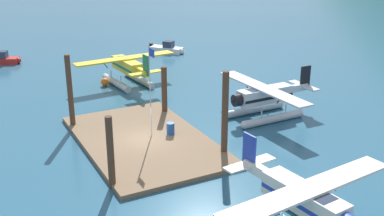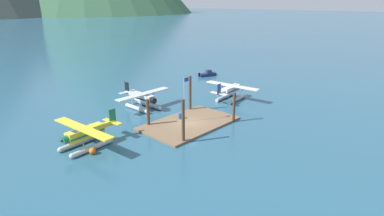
% 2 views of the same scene
% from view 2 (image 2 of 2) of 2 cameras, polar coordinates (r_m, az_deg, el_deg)
% --- Properties ---
extents(ground_plane, '(1200.00, 1200.00, 0.00)m').
position_cam_2_polar(ground_plane, '(45.99, -0.51, -2.96)').
color(ground_plane, '#285670').
extents(dock_platform, '(13.86, 8.45, 0.30)m').
position_cam_2_polar(dock_platform, '(45.93, -0.51, -2.79)').
color(dock_platform, brown).
rests_on(dock_platform, ground).
extents(piling_near_left, '(0.41, 0.41, 5.80)m').
position_cam_2_polar(piling_near_left, '(39.03, -1.61, -2.47)').
color(piling_near_left, '#4C3323').
rests_on(piling_near_left, ground).
extents(piling_near_right, '(0.41, 0.41, 4.49)m').
position_cam_2_polar(piling_near_right, '(46.56, 7.63, 0.09)').
color(piling_near_right, '#4C3323').
rests_on(piling_near_right, ground).
extents(piling_far_left, '(0.46, 0.46, 4.08)m').
position_cam_2_polar(piling_far_left, '(44.95, -7.98, -0.90)').
color(piling_far_left, '#4C3323').
rests_on(piling_far_left, ground).
extents(piling_far_right, '(0.44, 0.44, 5.86)m').
position_cam_2_polar(piling_far_right, '(50.71, -0.35, 2.64)').
color(piling_far_right, '#4C3323').
rests_on(piling_far_right, ground).
extents(flagpole, '(0.95, 0.10, 6.70)m').
position_cam_2_polar(flagpole, '(44.90, -1.33, 2.46)').
color(flagpole, silver).
rests_on(flagpole, dock_platform).
extents(fuel_drum, '(0.62, 0.62, 0.88)m').
position_cam_2_polar(fuel_drum, '(47.16, -2.17, -1.45)').
color(fuel_drum, '#1E4C99').
rests_on(fuel_drum, dock_platform).
extents(mooring_buoy, '(0.81, 0.81, 0.81)m').
position_cam_2_polar(mooring_buoy, '(38.95, -17.65, -7.46)').
color(mooring_buoy, orange).
rests_on(mooring_buoy, ground).
extents(seaplane_yellow_port_fwd, '(7.97, 10.48, 3.84)m').
position_cam_2_polar(seaplane_yellow_port_fwd, '(40.47, -18.80, -4.75)').
color(seaplane_yellow_port_fwd, '#B7BABF').
rests_on(seaplane_yellow_port_fwd, ground).
extents(seaplane_silver_bow_centre, '(10.43, 7.98, 3.84)m').
position_cam_2_polar(seaplane_silver_bow_centre, '(52.82, -8.93, 1.54)').
color(seaplane_silver_bow_centre, '#B7BABF').
rests_on(seaplane_silver_bow_centre, ground).
extents(seaplane_cream_stbd_fwd, '(7.95, 10.49, 3.84)m').
position_cam_2_polar(seaplane_cream_stbd_fwd, '(57.38, 7.10, 3.01)').
color(seaplane_cream_stbd_fwd, '#B7BABF').
rests_on(seaplane_cream_stbd_fwd, ground).
extents(boat_navy_open_east, '(4.65, 2.91, 1.50)m').
position_cam_2_polar(boat_navy_open_east, '(75.99, 2.91, 6.19)').
color(boat_navy_open_east, navy).
rests_on(boat_navy_open_east, ground).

